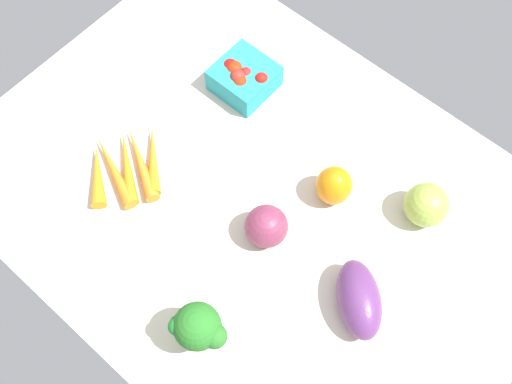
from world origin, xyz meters
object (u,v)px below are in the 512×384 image
heirloom_tomato_green (426,205)px  red_onion_near_basket (266,226)px  berry_basket (243,77)px  broccoli_head (198,328)px  bell_pepper_orange (334,185)px  eggplant (359,299)px  carrot_bunch (126,166)px

heirloom_tomato_green → red_onion_near_basket: size_ratio=1.05×
berry_basket → heirloom_tomato_green: heirloom_tomato_green is taller
broccoli_head → red_onion_near_basket: bearing=-79.4°
bell_pepper_orange → berry_basket: 28.88cm
berry_basket → heirloom_tomato_green: size_ratio=1.37×
bell_pepper_orange → eggplant: bell_pepper_orange is taller
carrot_bunch → red_onion_near_basket: (-27.81, -7.04, 2.44)cm
bell_pepper_orange → red_onion_near_basket: bearing=73.7°
broccoli_head → red_onion_near_basket: (3.90, -20.85, -3.12)cm
bell_pepper_orange → broccoli_head: size_ratio=0.73×
berry_basket → carrot_bunch: (3.90, 28.15, -1.72)cm
bell_pepper_orange → carrot_bunch: 38.01cm
heirloom_tomato_green → broccoli_head: bearing=71.0°
carrot_bunch → broccoli_head: broccoli_head is taller
eggplant → berry_basket: bearing=-163.7°
carrot_bunch → red_onion_near_basket: red_onion_near_basket is taller
eggplant → heirloom_tomato_green: 21.08cm
berry_basket → red_onion_near_basket: bearing=138.6°
red_onion_near_basket → eggplant: bearing=-179.5°
carrot_bunch → red_onion_near_basket: size_ratio=2.66×
broccoli_head → heirloom_tomato_green: bearing=-109.0°
eggplant → heirloom_tomato_green: heirloom_tomato_green is taller
carrot_bunch → berry_basket: bearing=-97.9°
bell_pepper_orange → heirloom_tomato_green: size_ratio=1.02×
bell_pepper_orange → carrot_bunch: size_ratio=0.40×
berry_basket → bell_pepper_orange: bearing=165.0°
carrot_bunch → red_onion_near_basket: bearing=-165.8°
eggplant → carrot_bunch: size_ratio=0.67×
heirloom_tomato_green → red_onion_near_basket: (18.36, 21.21, -0.17)cm
berry_basket → broccoli_head: broccoli_head is taller
bell_pepper_orange → broccoli_head: bearing=89.9°
bell_pepper_orange → broccoli_head: 34.60cm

